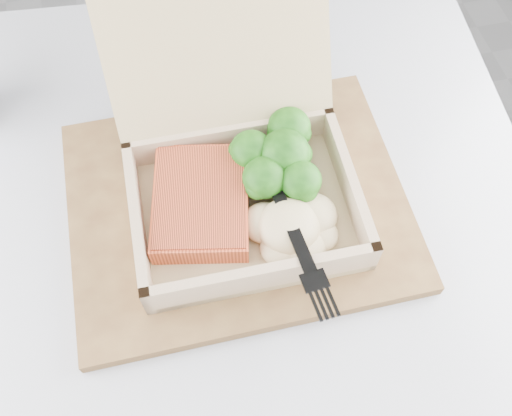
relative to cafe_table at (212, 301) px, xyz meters
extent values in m
cylinder|color=black|center=(0.00, 0.00, -0.52)|extent=(0.43, 0.43, 0.02)
cylinder|color=black|center=(0.00, 0.00, -0.19)|extent=(0.08, 0.08, 0.69)
cube|color=#9A9BA3|center=(0.00, 0.00, 0.17)|extent=(0.85, 0.85, 0.03)
cube|color=brown|center=(0.05, 0.03, 0.19)|extent=(0.37, 0.29, 0.02)
cube|color=#A08A60|center=(0.05, 0.01, 0.21)|extent=(0.24, 0.18, 0.01)
cube|color=tan|center=(-0.06, 0.01, 0.22)|extent=(0.01, 0.18, 0.05)
cube|color=tan|center=(0.16, 0.01, 0.22)|extent=(0.01, 0.18, 0.05)
cube|color=tan|center=(0.05, -0.07, 0.22)|extent=(0.23, 0.01, 0.05)
cube|color=tan|center=(0.05, 0.10, 0.22)|extent=(0.23, 0.01, 0.05)
cube|color=#A08A60|center=(0.06, 0.15, 0.32)|extent=(0.23, 0.10, 0.16)
cube|color=#D9582A|center=(0.01, 0.02, 0.22)|extent=(0.12, 0.15, 0.03)
ellipsoid|color=beige|center=(0.09, -0.03, 0.23)|extent=(0.10, 0.09, 0.04)
cube|color=black|center=(0.08, 0.03, 0.24)|extent=(0.02, 0.12, 0.02)
cube|color=black|center=(0.09, -0.06, 0.24)|extent=(0.03, 0.05, 0.01)
cube|color=white|center=(0.05, 0.24, 0.19)|extent=(0.11, 0.15, 0.00)
camera|label=1|loc=(0.00, -0.28, 0.74)|focal=40.00mm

